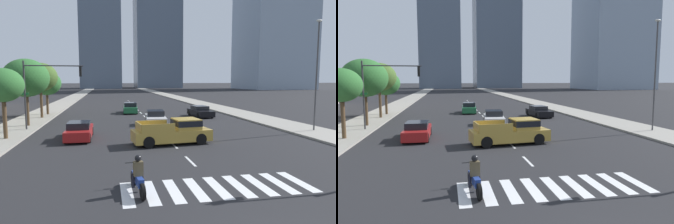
{
  "view_description": "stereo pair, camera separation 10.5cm",
  "coord_description": "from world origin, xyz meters",
  "views": [
    {
      "loc": [
        -4.26,
        -5.45,
        4.3
      ],
      "look_at": [
        0.0,
        15.6,
        2.0
      ],
      "focal_mm": 32.14,
      "sensor_mm": 36.0,
      "label": 1
    },
    {
      "loc": [
        -4.15,
        -5.47,
        4.3
      ],
      "look_at": [
        0.0,
        15.6,
        2.0
      ],
      "focal_mm": 32.14,
      "sensor_mm": 36.0,
      "label": 2
    }
  ],
  "objects": [
    {
      "name": "sidewalk_east",
      "position": [
        12.2,
        30.0,
        0.07
      ],
      "size": [
        4.0,
        260.0,
        0.15
      ],
      "primitive_type": "cube",
      "color": "gray",
      "rests_on": "ground"
    },
    {
      "name": "sidewalk_west",
      "position": [
        -12.2,
        30.0,
        0.07
      ],
      "size": [
        4.0,
        260.0,
        0.15
      ],
      "primitive_type": "cube",
      "color": "gray",
      "rests_on": "ground"
    },
    {
      "name": "crosswalk_near",
      "position": [
        0.0,
        5.6,
        0.0
      ],
      "size": [
        7.65,
        2.6,
        0.01
      ],
      "color": "silver",
      "rests_on": "ground"
    },
    {
      "name": "lane_divider_center",
      "position": [
        0.0,
        33.6,
        0.0
      ],
      "size": [
        0.14,
        50.0,
        0.01
      ],
      "color": "silver",
      "rests_on": "ground"
    },
    {
      "name": "motorcycle_lead",
      "position": [
        -3.18,
        5.72,
        0.58
      ],
      "size": [
        0.7,
        2.22,
        1.49
      ],
      "rotation": [
        0.0,
        0.0,
        1.69
      ],
      "color": "black",
      "rests_on": "ground"
    },
    {
      "name": "pickup_truck",
      "position": [
        0.19,
        14.12,
        0.81
      ],
      "size": [
        5.4,
        2.46,
        1.67
      ],
      "rotation": [
        0.0,
        0.0,
        0.1
      ],
      "color": "#B28E38",
      "rests_on": "ground"
    },
    {
      "name": "sedan_black_0",
      "position": [
        6.43,
        28.22,
        0.59
      ],
      "size": [
        2.12,
        4.62,
        1.26
      ],
      "rotation": [
        0.0,
        0.0,
        -1.51
      ],
      "color": "black",
      "rests_on": "ground"
    },
    {
      "name": "sedan_green_1",
      "position": [
        -1.34,
        33.75,
        0.63
      ],
      "size": [
        2.02,
        4.49,
        1.38
      ],
      "rotation": [
        0.0,
        0.0,
        1.51
      ],
      "color": "#1E6038",
      "rests_on": "ground"
    },
    {
      "name": "sedan_red_2",
      "position": [
        -6.31,
        17.01,
        0.6
      ],
      "size": [
        1.81,
        4.38,
        1.29
      ],
      "rotation": [
        0.0,
        0.0,
        1.56
      ],
      "color": "maroon",
      "rests_on": "ground"
    },
    {
      "name": "sedan_white_3",
      "position": [
        0.25,
        22.95,
        0.63
      ],
      "size": [
        2.18,
        4.69,
        1.36
      ],
      "rotation": [
        0.0,
        0.0,
        -1.65
      ],
      "color": "silver",
      "rests_on": "ground"
    },
    {
      "name": "traffic_signal_far",
      "position": [
        -9.19,
        21.49,
        4.12
      ],
      "size": [
        5.08,
        0.28,
        5.73
      ],
      "color": "#333335",
      "rests_on": "sidewalk_west"
    },
    {
      "name": "street_lamp_east",
      "position": [
        12.5,
        16.3,
        5.25
      ],
      "size": [
        0.5,
        0.24,
        8.97
      ],
      "color": "#3F3F42",
      "rests_on": "sidewalk_east"
    },
    {
      "name": "street_tree_nearest",
      "position": [
        -11.4,
        17.49,
        3.91
      ],
      "size": [
        2.81,
        2.81,
        4.98
      ],
      "color": "#4C3823",
      "rests_on": "sidewalk_west"
    },
    {
      "name": "street_tree_second",
      "position": [
        -11.4,
        23.73,
        4.46
      ],
      "size": [
        4.04,
        4.04,
        6.04
      ],
      "color": "#4C3823",
      "rests_on": "sidewalk_west"
    },
    {
      "name": "street_tree_third",
      "position": [
        -11.4,
        29.7,
        4.6
      ],
      "size": [
        3.64,
        3.64,
        6.01
      ],
      "color": "#4C3823",
      "rests_on": "sidewalk_west"
    },
    {
      "name": "street_tree_fourth",
      "position": [
        -11.4,
        33.07,
        3.89
      ],
      "size": [
        3.39,
        3.39,
        5.19
      ],
      "color": "#4C3823",
      "rests_on": "sidewalk_west"
    }
  ]
}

